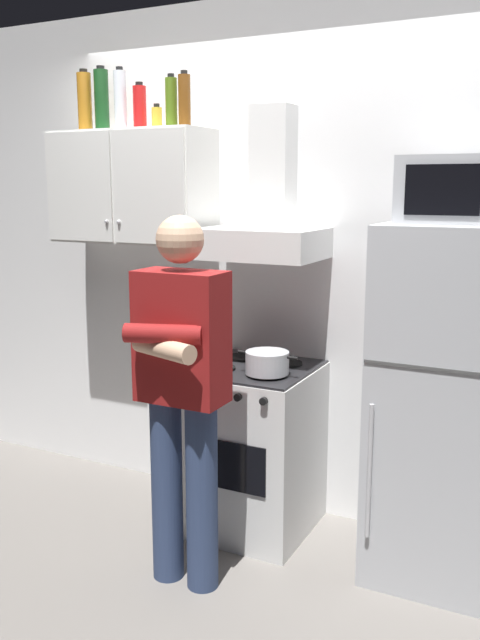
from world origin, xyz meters
name	(u,v)px	position (x,y,z in m)	size (l,w,h in m)	color
ground_plane	(240,549)	(0.00, 0.00, 0.00)	(7.00, 7.00, 0.00)	slate
back_wall_tiled	(291,264)	(0.00, 0.60, 1.35)	(4.80, 0.10, 2.70)	white
upper_cabinet	(132,187)	(-0.85, 0.37, 1.75)	(0.90, 0.37, 0.60)	white
stove_oven	(253,447)	(-0.05, 0.25, 0.43)	(0.60, 0.62, 0.87)	silver
range_hood	(265,218)	(-0.05, 0.38, 1.60)	(0.60, 0.44, 0.75)	white
refrigerator	(446,405)	(0.90, 0.25, 0.80)	(0.60, 0.62, 1.60)	silver
microwave	(460,190)	(0.90, 0.27, 1.74)	(0.48, 0.37, 0.28)	#B7BABF
person_standing	(182,390)	(-0.10, -0.36, 0.90)	(0.38, 0.33, 1.64)	navy
cooking_pot	(267,362)	(0.08, 0.13, 0.93)	(0.31, 0.21, 0.11)	#B7BABF
bottle_wine_green	(102,100)	(-1.03, 0.38, 2.21)	(0.08, 0.08, 0.34)	#19471E
bottle_soda_red	(140,108)	(-0.80, 0.40, 2.17)	(0.07, 0.07, 0.25)	red
bottle_vodka_clear	(120,100)	(-0.91, 0.38, 2.21)	(0.07, 0.07, 0.33)	silver
bottle_spice_jar	(157,118)	(-0.70, 0.40, 2.11)	(0.06, 0.06, 0.13)	gold
bottle_beer_brown	(184,100)	(-0.50, 0.36, 2.18)	(0.06, 0.06, 0.28)	brown
bottle_liquor_amber	(85,102)	(-1.14, 0.37, 2.21)	(0.08, 0.08, 0.33)	#B7721E
bottle_olive_oil	(171,102)	(-0.58, 0.37, 2.18)	(0.06, 0.06, 0.27)	#4C6B19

